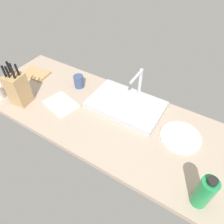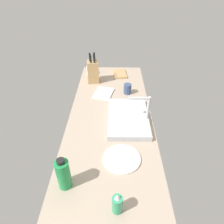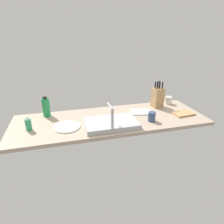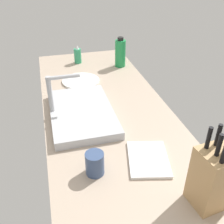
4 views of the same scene
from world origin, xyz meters
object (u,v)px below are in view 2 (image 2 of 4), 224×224
sink_basin (128,118)px  knife_block (93,71)px  soap_bottle (117,204)px  dish_towel (104,93)px  water_bottle (63,174)px  ceramic_cup (90,70)px  faucet (145,107)px  cutting_board (120,74)px  coffee_mug (128,89)px  dinner_plate (122,159)px

sink_basin → knife_block: (-64.75, -33.34, 9.55)cm
soap_bottle → dish_towel: soap_bottle is taller
sink_basin → water_bottle: 71.56cm
sink_basin → ceramic_cup: 91.64cm
faucet → water_bottle: (57.26, -50.58, -4.37)cm
knife_block → cutting_board: knife_block is taller
faucet → cutting_board: bearing=-168.3°
soap_bottle → coffee_mug: bearing=174.8°
faucet → coffee_mug: faucet is taller
knife_block → soap_bottle: size_ratio=2.23×
dish_towel → ceramic_cup: (-43.08, -17.24, 3.97)cm
dish_towel → sink_basin: bearing=28.3°
knife_block → coffee_mug: (23.38, 34.77, -6.87)cm
sink_basin → water_bottle: size_ratio=2.33×
faucet → dinner_plate: (38.15, -18.30, -13.72)cm
sink_basin → knife_block: size_ratio=1.64×
sink_basin → soap_bottle: soap_bottle is taller
cutting_board → dinner_plate: bearing=-0.4°
water_bottle → coffee_mug: water_bottle is taller
ceramic_cup → dish_towel: bearing=21.8°
soap_bottle → dinner_plate: (-33.29, 3.13, -5.29)cm
sink_basin → water_bottle: (59.98, -38.23, 7.81)cm
water_bottle → dinner_plate: (-19.11, 32.28, -9.35)cm
dish_towel → ceramic_cup: bearing=-158.2°
dish_towel → coffee_mug: (-1.44, 22.92, 4.22)cm
knife_block → soap_bottle: knife_block is taller
soap_bottle → faucet: bearing=163.3°
knife_block → soap_bottle: (138.91, 24.25, -5.80)cm
dish_towel → coffee_mug: 23.35cm
water_bottle → dinner_plate: water_bottle is taller
cutting_board → coffee_mug: coffee_mug is taller
coffee_mug → faucet: bearing=13.9°
cutting_board → dinner_plate: (122.79, -0.76, -0.30)cm
dinner_plate → dish_towel: same height
dinner_plate → ceramic_cup: 128.21cm
faucet → cutting_board: size_ratio=1.08×
soap_bottle → coffee_mug: 116.02cm
soap_bottle → ceramic_cup: size_ratio=1.49×
water_bottle → dish_towel: water_bottle is taller
sink_basin → ceramic_cup: ceramic_cup is taller
sink_basin → coffee_mug: size_ratio=5.17×
water_bottle → dinner_plate: 38.66cm
water_bottle → dinner_plate: size_ratio=0.88×
soap_bottle → dinner_plate: size_ratio=0.56×
cutting_board → dinner_plate: size_ratio=0.89×
sink_basin → dish_towel: 45.38cm
faucet → dinner_plate: faucet is taller
sink_basin → knife_block: knife_block is taller
coffee_mug → dish_towel: bearing=-86.4°
faucet → dish_towel: (-42.66, -33.84, -13.72)cm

